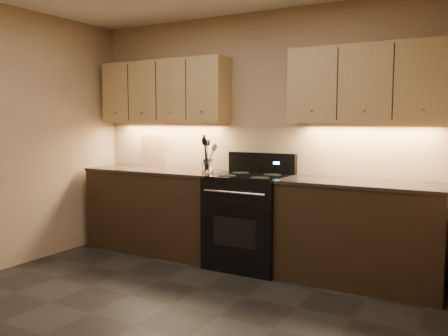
{
  "coord_description": "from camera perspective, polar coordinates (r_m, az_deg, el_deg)",
  "views": [
    {
      "loc": [
        2.18,
        -2.54,
        1.47
      ],
      "look_at": [
        -0.09,
        1.45,
        1.01
      ],
      "focal_mm": 38.0,
      "sensor_mm": 36.0,
      "label": 1
    }
  ],
  "objects": [
    {
      "name": "cutting_board",
      "position": [
        5.74,
        -8.51,
        2.1
      ],
      "size": [
        0.31,
        0.1,
        0.38
      ],
      "primitive_type": "cube",
      "rotation": [
        0.13,
        0.0,
        0.13
      ],
      "color": "tan",
      "rests_on": "counter_left"
    },
    {
      "name": "counter_right",
      "position": [
        4.47,
        16.06,
        -7.53
      ],
      "size": [
        1.46,
        0.62,
        0.93
      ],
      "color": "black",
      "rests_on": "ground"
    },
    {
      "name": "outlet_plate",
      "position": [
        5.73,
        -7.88,
        2.11
      ],
      "size": [
        0.08,
        0.01,
        0.12
      ],
      "primitive_type": "cube",
      "color": "#B2B5BA",
      "rests_on": "wall_back"
    },
    {
      "name": "black_spoon",
      "position": [
        4.98,
        -1.93,
        1.65
      ],
      "size": [
        0.08,
        0.11,
        0.36
      ],
      "primitive_type": null,
      "rotation": [
        0.16,
        -0.05,
        0.01
      ],
      "color": "black",
      "rests_on": "utensil_crock"
    },
    {
      "name": "counter_left",
      "position": [
        5.45,
        -8.0,
        -5.0
      ],
      "size": [
        1.62,
        0.62,
        0.93
      ],
      "color": "black",
      "rests_on": "ground"
    },
    {
      "name": "utensil_crock",
      "position": [
        4.98,
        -2.03,
        0.19
      ],
      "size": [
        0.14,
        0.14,
        0.14
      ],
      "color": "white",
      "rests_on": "counter_left"
    },
    {
      "name": "wall_back",
      "position": [
        5.04,
        3.97,
        3.72
      ],
      "size": [
        4.0,
        0.04,
        2.6
      ],
      "primitive_type": "cube",
      "color": "tan",
      "rests_on": "ground"
    },
    {
      "name": "wooden_spoon",
      "position": [
        4.99,
        -2.31,
        1.36
      ],
      "size": [
        0.17,
        0.09,
        0.3
      ],
      "primitive_type": null,
      "rotation": [
        -0.08,
        0.39,
        0.09
      ],
      "color": "tan",
      "rests_on": "utensil_crock"
    },
    {
      "name": "floor",
      "position": [
        3.66,
        -10.6,
        -18.13
      ],
      "size": [
        4.0,
        4.0,
        0.0
      ],
      "primitive_type": "plane",
      "color": "black",
      "rests_on": "ground"
    },
    {
      "name": "stove",
      "position": [
        4.82,
        3.12,
        -6.21
      ],
      "size": [
        0.76,
        0.68,
        1.14
      ],
      "color": "black",
      "rests_on": "ground"
    },
    {
      "name": "steel_spatula",
      "position": [
        4.97,
        -1.78,
        1.92
      ],
      "size": [
        0.19,
        0.14,
        0.41
      ],
      "primitive_type": null,
      "rotation": [
        -0.02,
        -0.24,
        -0.27
      ],
      "color": "silver",
      "rests_on": "utensil_crock"
    },
    {
      "name": "black_turner",
      "position": [
        4.95,
        -2.17,
        1.56
      ],
      "size": [
        0.15,
        0.16,
        0.36
      ],
      "primitive_type": null,
      "rotation": [
        -0.21,
        -0.08,
        0.35
      ],
      "color": "black",
      "rests_on": "utensil_crock"
    },
    {
      "name": "steel_skimmer",
      "position": [
        4.94,
        -1.81,
        1.54
      ],
      "size": [
        0.17,
        0.17,
        0.36
      ],
      "primitive_type": null,
      "rotation": [
        -0.19,
        -0.25,
        -0.11
      ],
      "color": "silver",
      "rests_on": "utensil_crock"
    },
    {
      "name": "upper_cab_left",
      "position": [
        5.49,
        -7.23,
        9.07
      ],
      "size": [
        1.6,
        0.3,
        0.7
      ],
      "primitive_type": "cube",
      "color": "tan",
      "rests_on": "wall_back"
    },
    {
      "name": "upper_cab_right",
      "position": [
        4.52,
        16.98,
        9.62
      ],
      "size": [
        1.44,
        0.3,
        0.7
      ],
      "primitive_type": "cube",
      "color": "tan",
      "rests_on": "wall_back"
    }
  ]
}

